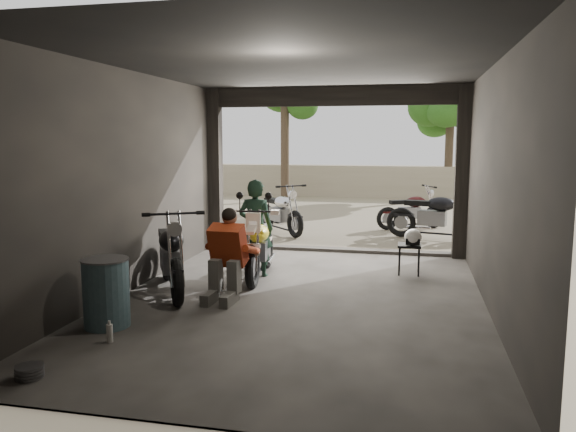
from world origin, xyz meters
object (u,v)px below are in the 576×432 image
at_px(mechanic, 225,257).
at_px(helmet, 413,237).
at_px(sign_post, 517,159).
at_px(outside_bike_b, 411,207).
at_px(oil_drum, 106,294).
at_px(outside_bike_a, 280,209).
at_px(main_bike, 260,242).
at_px(outside_bike_c, 435,211).
at_px(left_bike, 171,250).
at_px(stool, 409,249).
at_px(rider, 256,228).

distance_m(mechanic, helmet, 3.23).
distance_m(mechanic, sign_post, 5.77).
distance_m(outside_bike_b, oil_drum, 8.97).
bearing_deg(outside_bike_a, outside_bike_b, -18.09).
distance_m(oil_drum, sign_post, 7.43).
xyz_separation_m(main_bike, outside_bike_c, (2.86, 4.18, 0.04)).
distance_m(left_bike, stool, 3.84).
bearing_deg(outside_bike_c, mechanic, 164.77).
bearing_deg(oil_drum, left_bike, 86.29).
bearing_deg(sign_post, main_bike, -132.44).
bearing_deg(left_bike, sign_post, 2.99).
xyz_separation_m(main_bike, left_bike, (-1.04, -1.09, 0.03)).
relative_size(outside_bike_a, outside_bike_c, 0.93).
bearing_deg(main_bike, outside_bike_b, 61.73).
relative_size(main_bike, helmet, 6.07).
xyz_separation_m(left_bike, mechanic, (0.91, -0.25, -0.01)).
relative_size(outside_bike_b, oil_drum, 1.92).
distance_m(outside_bike_b, sign_post, 3.99).
height_order(outside_bike_b, mechanic, mechanic).
bearing_deg(outside_bike_c, outside_bike_a, 102.48).
bearing_deg(mechanic, stool, 42.50).
bearing_deg(outside_bike_a, outside_bike_c, -42.80).
relative_size(left_bike, mechanic, 1.50).
xyz_separation_m(left_bike, outside_bike_c, (3.90, 5.27, 0.01)).
relative_size(rider, oil_drum, 1.92).
relative_size(outside_bike_c, oil_drum, 2.26).
distance_m(left_bike, sign_post, 6.33).
xyz_separation_m(rider, mechanic, (-0.04, -1.45, -0.18)).
xyz_separation_m(outside_bike_b, oil_drum, (-3.50, -8.26, -0.12)).
bearing_deg(oil_drum, outside_bike_a, 85.95).
relative_size(outside_bike_b, outside_bike_c, 0.85).
relative_size(outside_bike_a, stool, 3.41).
height_order(outside_bike_b, helmet, outside_bike_b).
xyz_separation_m(main_bike, oil_drum, (-1.15, -2.70, -0.18)).
bearing_deg(sign_post, left_bike, -128.12).
xyz_separation_m(outside_bike_a, rider, (0.56, -4.12, 0.20)).
bearing_deg(left_bike, main_bike, 16.70).
relative_size(main_bike, sign_post, 0.66).
bearing_deg(outside_bike_c, rider, 157.25).
bearing_deg(outside_bike_a, stool, -91.52).
distance_m(mechanic, stool, 3.23).
distance_m(main_bike, helmet, 2.48).
xyz_separation_m(outside_bike_b, outside_bike_c, (0.50, -1.39, 0.10)).
height_order(outside_bike_a, mechanic, mechanic).
xyz_separation_m(main_bike, mechanic, (-0.13, -1.35, 0.02)).
relative_size(oil_drum, sign_post, 0.31).
distance_m(outside_bike_a, outside_bike_c, 3.52).
bearing_deg(mechanic, outside_bike_a, 97.88).
bearing_deg(outside_bike_c, outside_bike_b, 33.27).
distance_m(left_bike, helmet, 3.86).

